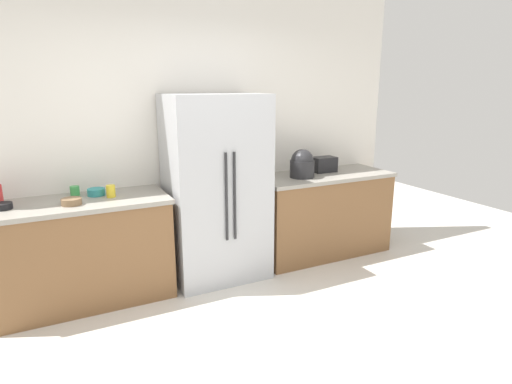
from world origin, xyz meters
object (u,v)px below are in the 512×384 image
(cup_b, at_px, (75,191))
(bowl_b, at_px, (96,192))
(toaster, at_px, (324,164))
(bowl_a, at_px, (71,202))
(bowl_c, at_px, (3,206))
(refrigerator, at_px, (216,189))
(rice_cooker, at_px, (302,164))
(cup_a, at_px, (111,191))

(cup_b, height_order, bowl_b, cup_b)
(toaster, distance_m, bowl_a, 2.64)
(bowl_a, bearing_deg, toaster, 4.46)
(bowl_b, bearing_deg, bowl_a, -133.10)
(toaster, height_order, bowl_c, toaster)
(refrigerator, bearing_deg, bowl_a, -176.34)
(bowl_c, bearing_deg, cup_b, 19.71)
(cup_b, relative_size, bowl_a, 0.55)
(bowl_b, height_order, bowl_c, bowl_b)
(toaster, height_order, cup_b, toaster)
(rice_cooker, distance_m, cup_a, 1.93)
(bowl_a, bearing_deg, bowl_b, 46.90)
(cup_a, xyz_separation_m, bowl_b, (-0.11, 0.12, -0.02))
(bowl_a, relative_size, bowl_c, 1.13)
(refrigerator, relative_size, rice_cooker, 5.98)
(cup_a, relative_size, bowl_c, 0.75)
(bowl_b, bearing_deg, bowl_c, -169.71)
(rice_cooker, height_order, bowl_b, rice_cooker)
(toaster, relative_size, cup_b, 3.06)
(refrigerator, relative_size, bowl_c, 12.73)
(refrigerator, relative_size, cup_a, 16.91)
(cup_a, relative_size, bowl_b, 0.69)
(cup_b, height_order, bowl_c, cup_b)
(cup_a, bearing_deg, bowl_c, -179.41)
(rice_cooker, distance_m, cup_b, 2.22)
(rice_cooker, height_order, cup_a, rice_cooker)
(refrigerator, xyz_separation_m, cup_b, (-1.24, 0.21, 0.07))
(refrigerator, xyz_separation_m, bowl_a, (-1.29, -0.08, 0.05))
(rice_cooker, bearing_deg, bowl_a, -178.34)
(rice_cooker, bearing_deg, refrigerator, 178.97)
(cup_a, bearing_deg, cup_b, 146.29)
(toaster, relative_size, bowl_a, 1.67)
(cup_a, height_order, cup_b, cup_a)
(cup_b, relative_size, bowl_c, 0.62)
(toaster, xyz_separation_m, cup_b, (-2.58, 0.09, -0.04))
(bowl_a, xyz_separation_m, bowl_c, (-0.49, 0.10, -0.00))
(refrigerator, height_order, bowl_c, refrigerator)
(rice_cooker, xyz_separation_m, bowl_c, (-2.74, 0.04, -0.11))
(rice_cooker, bearing_deg, cup_a, 178.62)
(toaster, xyz_separation_m, cup_a, (-2.31, -0.09, -0.03))
(bowl_c, bearing_deg, refrigerator, -0.67)
(toaster, height_order, bowl_a, toaster)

